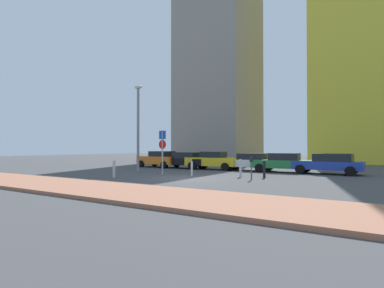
{
  "coord_description": "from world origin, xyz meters",
  "views": [
    {
      "loc": [
        9.67,
        -14.83,
        1.8
      ],
      "look_at": [
        -0.09,
        1.01,
        2.04
      ],
      "focal_mm": 28.07,
      "sensor_mm": 36.0,
      "label": 1
    }
  ],
  "objects_px": {
    "parked_car_yellow": "(213,160)",
    "parked_car_blue": "(328,163)",
    "parked_car_green": "(282,162)",
    "traffic_bollard_edge": "(240,168)",
    "parked_car_white": "(250,161)",
    "parking_sign_post": "(162,147)",
    "parked_car_orange": "(160,159)",
    "traffic_bollard_far": "(264,169)",
    "traffic_bollard_mid": "(114,169)",
    "parking_meter": "(251,165)",
    "parked_car_black": "(185,160)",
    "traffic_bollard_near": "(192,169)",
    "street_lamp": "(138,120)"
  },
  "relations": [
    {
      "from": "parked_car_orange",
      "to": "traffic_bollard_edge",
      "type": "relative_size",
      "value": 3.8
    },
    {
      "from": "parked_car_orange",
      "to": "parked_car_blue",
      "type": "xyz_separation_m",
      "value": [
        14.31,
        0.31,
        -0.03
      ]
    },
    {
      "from": "parked_car_blue",
      "to": "traffic_bollard_near",
      "type": "bearing_deg",
      "value": -140.68
    },
    {
      "from": "parked_car_yellow",
      "to": "parked_car_blue",
      "type": "height_order",
      "value": "parked_car_yellow"
    },
    {
      "from": "parked_car_black",
      "to": "parked_car_white",
      "type": "bearing_deg",
      "value": 5.16
    },
    {
      "from": "parked_car_yellow",
      "to": "parked_car_green",
      "type": "bearing_deg",
      "value": 2.62
    },
    {
      "from": "parking_sign_post",
      "to": "traffic_bollard_edge",
      "type": "height_order",
      "value": "parking_sign_post"
    },
    {
      "from": "parked_car_black",
      "to": "traffic_bollard_edge",
      "type": "bearing_deg",
      "value": -33.97
    },
    {
      "from": "parked_car_blue",
      "to": "traffic_bollard_far",
      "type": "relative_size",
      "value": 4.45
    },
    {
      "from": "parked_car_green",
      "to": "parked_car_blue",
      "type": "xyz_separation_m",
      "value": [
        3.13,
        -0.03,
        0.01
      ]
    },
    {
      "from": "traffic_bollard_mid",
      "to": "traffic_bollard_edge",
      "type": "xyz_separation_m",
      "value": [
        6.38,
        4.31,
        0.03
      ]
    },
    {
      "from": "traffic_bollard_edge",
      "to": "parked_car_green",
      "type": "bearing_deg",
      "value": 76.86
    },
    {
      "from": "traffic_bollard_near",
      "to": "traffic_bollard_edge",
      "type": "height_order",
      "value": "traffic_bollard_edge"
    },
    {
      "from": "parking_meter",
      "to": "traffic_bollard_far",
      "type": "bearing_deg",
      "value": 79.89
    },
    {
      "from": "parked_car_black",
      "to": "traffic_bollard_near",
      "type": "xyz_separation_m",
      "value": [
        4.22,
        -5.73,
        -0.28
      ]
    },
    {
      "from": "traffic_bollard_mid",
      "to": "parked_car_blue",
      "type": "bearing_deg",
      "value": 41.3
    },
    {
      "from": "parked_car_white",
      "to": "parked_car_yellow",
      "type": "bearing_deg",
      "value": -170.55
    },
    {
      "from": "traffic_bollard_edge",
      "to": "parking_meter",
      "type": "bearing_deg",
      "value": -44.99
    },
    {
      "from": "parked_car_orange",
      "to": "traffic_bollard_far",
      "type": "relative_size",
      "value": 4.03
    },
    {
      "from": "parked_car_green",
      "to": "traffic_bollard_edge",
      "type": "height_order",
      "value": "parked_car_green"
    },
    {
      "from": "parked_car_black",
      "to": "traffic_bollard_far",
      "type": "bearing_deg",
      "value": -27.7
    },
    {
      "from": "parked_car_yellow",
      "to": "traffic_bollard_near",
      "type": "bearing_deg",
      "value": -75.2
    },
    {
      "from": "parked_car_orange",
      "to": "traffic_bollard_far",
      "type": "height_order",
      "value": "parked_car_orange"
    },
    {
      "from": "traffic_bollard_near",
      "to": "traffic_bollard_mid",
      "type": "distance_m",
      "value": 4.83
    },
    {
      "from": "parked_car_green",
      "to": "traffic_bollard_far",
      "type": "bearing_deg",
      "value": -87.76
    },
    {
      "from": "parked_car_blue",
      "to": "parked_car_black",
      "type": "bearing_deg",
      "value": -178.78
    },
    {
      "from": "parking_meter",
      "to": "traffic_bollard_near",
      "type": "xyz_separation_m",
      "value": [
        -4.1,
        0.24,
        -0.38
      ]
    },
    {
      "from": "parked_car_green",
      "to": "traffic_bollard_edge",
      "type": "distance_m",
      "value": 5.26
    },
    {
      "from": "parking_sign_post",
      "to": "street_lamp",
      "type": "distance_m",
      "value": 4.41
    },
    {
      "from": "street_lamp",
      "to": "traffic_bollard_edge",
      "type": "relative_size",
      "value": 6.05
    },
    {
      "from": "parked_car_yellow",
      "to": "parked_car_white",
      "type": "height_order",
      "value": "parked_car_yellow"
    },
    {
      "from": "parking_sign_post",
      "to": "parking_meter",
      "type": "xyz_separation_m",
      "value": [
        6.0,
        0.36,
        -1.02
      ]
    },
    {
      "from": "parked_car_yellow",
      "to": "parking_meter",
      "type": "bearing_deg",
      "value": -46.81
    },
    {
      "from": "parked_car_green",
      "to": "traffic_bollard_edge",
      "type": "xyz_separation_m",
      "value": [
        -1.19,
        -5.12,
        -0.19
      ]
    },
    {
      "from": "parked_car_white",
      "to": "parking_sign_post",
      "type": "bearing_deg",
      "value": -116.74
    },
    {
      "from": "traffic_bollard_mid",
      "to": "traffic_bollard_far",
      "type": "relative_size",
      "value": 1.0
    },
    {
      "from": "parked_car_orange",
      "to": "parked_car_yellow",
      "type": "distance_m",
      "value": 5.49
    },
    {
      "from": "parked_car_green",
      "to": "street_lamp",
      "type": "height_order",
      "value": "street_lamp"
    },
    {
      "from": "parked_car_white",
      "to": "parked_car_green",
      "type": "height_order",
      "value": "parked_car_green"
    },
    {
      "from": "parked_car_blue",
      "to": "parked_car_green",
      "type": "bearing_deg",
      "value": 179.54
    },
    {
      "from": "parked_car_white",
      "to": "traffic_bollard_mid",
      "type": "height_order",
      "value": "parked_car_white"
    },
    {
      "from": "traffic_bollard_near",
      "to": "parked_car_black",
      "type": "bearing_deg",
      "value": 126.36
    },
    {
      "from": "parked_car_black",
      "to": "traffic_bollard_near",
      "type": "height_order",
      "value": "parked_car_black"
    },
    {
      "from": "parked_car_blue",
      "to": "traffic_bollard_edge",
      "type": "distance_m",
      "value": 6.68
    },
    {
      "from": "traffic_bollard_near",
      "to": "street_lamp",
      "type": "bearing_deg",
      "value": 169.6
    },
    {
      "from": "traffic_bollard_near",
      "to": "traffic_bollard_far",
      "type": "relative_size",
      "value": 0.89
    },
    {
      "from": "parked_car_orange",
      "to": "parking_sign_post",
      "type": "xyz_separation_m",
      "value": [
        5.1,
        -6.27,
        1.09
      ]
    },
    {
      "from": "parked_car_white",
      "to": "parking_sign_post",
      "type": "distance_m",
      "value": 7.75
    },
    {
      "from": "parked_car_black",
      "to": "parked_car_yellow",
      "type": "relative_size",
      "value": 1.02
    },
    {
      "from": "parked_car_yellow",
      "to": "parking_meter",
      "type": "relative_size",
      "value": 3.46
    }
  ]
}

